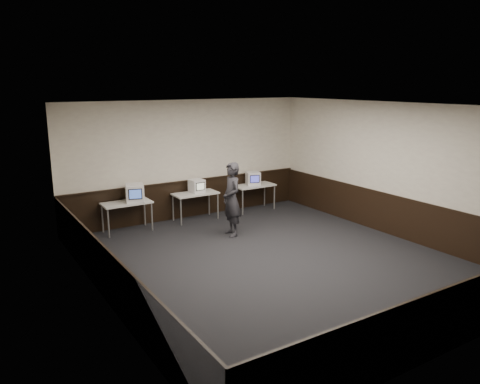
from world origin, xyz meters
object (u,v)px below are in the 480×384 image
(emac_right, at_px, (253,178))
(person, at_px, (232,199))
(desk_right, at_px, (254,187))
(desk_left, at_px, (127,205))
(emac_center, at_px, (197,186))
(desk_center, at_px, (195,195))
(emac_left, at_px, (135,193))

(emac_right, height_order, person, person)
(desk_right, height_order, person, person)
(desk_left, bearing_deg, emac_center, 0.97)
(desk_center, distance_m, emac_left, 1.72)
(desk_right, xyz_separation_m, emac_left, (-3.60, -0.05, 0.29))
(desk_right, distance_m, emac_left, 3.61)
(emac_left, relative_size, emac_right, 1.13)
(desk_right, xyz_separation_m, emac_right, (-0.02, 0.03, 0.26))
(desk_left, xyz_separation_m, emac_center, (1.97, 0.03, 0.25))
(emac_center, bearing_deg, desk_left, 176.87)
(emac_left, bearing_deg, emac_center, 18.22)
(desk_center, xyz_separation_m, emac_right, (1.88, 0.03, 0.26))
(desk_center, xyz_separation_m, desk_right, (1.90, 0.00, 0.00))
(desk_left, bearing_deg, emac_right, 0.49)
(person, bearing_deg, emac_center, -169.29)
(desk_right, xyz_separation_m, person, (-1.75, -1.64, 0.22))
(desk_left, height_order, desk_center, same)
(emac_left, distance_m, person, 2.44)
(desk_left, height_order, desk_right, same)
(desk_left, relative_size, emac_right, 2.42)
(desk_center, height_order, person, person)
(desk_center, distance_m, emac_right, 1.90)
(desk_center, bearing_deg, emac_left, -178.39)
(desk_right, relative_size, person, 0.67)
(emac_center, bearing_deg, desk_center, -157.31)
(emac_left, bearing_deg, person, -25.12)
(emac_center, bearing_deg, desk_right, -5.14)
(desk_center, height_order, emac_left, emac_left)
(desk_right, relative_size, emac_center, 2.98)
(desk_left, distance_m, person, 2.64)
(desk_left, distance_m, emac_left, 0.36)
(desk_left, height_order, emac_left, emac_left)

